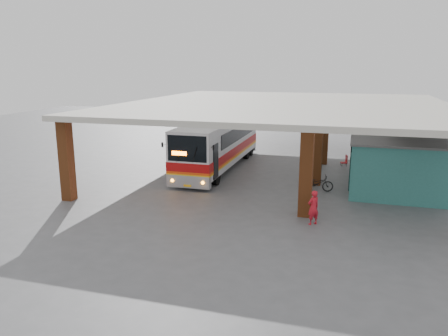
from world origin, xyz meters
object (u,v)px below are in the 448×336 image
at_px(motorcycle, 317,183).
at_px(pedestrian, 313,208).
at_px(coach_bus, 219,143).
at_px(red_chair, 345,161).

xyz_separation_m(motorcycle, pedestrian, (0.29, -5.54, 0.32)).
xyz_separation_m(coach_bus, pedestrian, (7.46, -9.56, -1.01)).
bearing_deg(motorcycle, coach_bus, 48.83).
bearing_deg(pedestrian, coach_bus, -95.33).
height_order(coach_bus, red_chair, coach_bus).
height_order(motorcycle, red_chair, motorcycle).
bearing_deg(red_chair, pedestrian, -111.94).
bearing_deg(coach_bus, pedestrian, -52.38).
bearing_deg(motorcycle, pedestrian, 171.09).
distance_m(coach_bus, pedestrian, 12.17).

